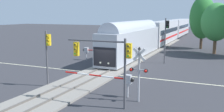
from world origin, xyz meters
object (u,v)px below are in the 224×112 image
object	(u,v)px
traffic_signal_median	(48,49)
crossing_gate_far	(90,51)
commuter_train	(162,31)
traffic_signal_far_side	(166,33)
traffic_signal_near_right	(107,55)
crossing_gate_near	(119,79)
oak_far_right	(216,22)
crossing_signal_mast	(139,69)
elm_centre_background	(202,18)

from	to	relation	value
traffic_signal_median	crossing_gate_far	bearing A→B (deg)	102.04
commuter_train	crossing_gate_far	world-z (taller)	commuter_train
traffic_signal_far_side	traffic_signal_median	bearing A→B (deg)	-116.16
traffic_signal_median	traffic_signal_near_right	distance (m)	7.26
crossing_gate_near	traffic_signal_far_side	bearing A→B (deg)	87.89
traffic_signal_median	oak_far_right	distance (m)	29.28
crossing_signal_mast	oak_far_right	size ratio (longest dim) A/B	0.50
crossing_gate_near	traffic_signal_far_side	xyz separation A→B (m)	(0.55, 14.90, 2.56)
commuter_train	traffic_signal_near_right	distance (m)	39.08
crossing_gate_near	crossing_gate_far	distance (m)	15.96
oak_far_right	traffic_signal_median	bearing A→B (deg)	-116.39
crossing_signal_mast	traffic_signal_near_right	world-z (taller)	traffic_signal_near_right
traffic_signal_far_side	oak_far_right	distance (m)	12.66
traffic_signal_near_right	oak_far_right	distance (m)	29.25
oak_far_right	commuter_train	bearing A→B (deg)	136.94
crossing_gate_near	oak_far_right	distance (m)	27.14
traffic_signal_far_side	commuter_train	bearing A→B (deg)	103.78
traffic_signal_median	oak_far_right	bearing A→B (deg)	63.61
crossing_gate_near	crossing_signal_mast	world-z (taller)	crossing_signal_mast
commuter_train	elm_centre_background	size ratio (longest dim) A/B	6.42
traffic_signal_far_side	oak_far_right	world-z (taller)	oak_far_right
commuter_train	crossing_gate_near	xyz separation A→B (m)	(4.71, -36.36, -1.35)
commuter_train	traffic_signal_median	size ratio (longest dim) A/B	12.47
commuter_train	crossing_gate_far	bearing A→B (deg)	-101.52
crossing_gate_far	traffic_signal_median	distance (m)	13.27
traffic_signal_near_right	crossing_signal_mast	bearing A→B (deg)	45.21
commuter_train	crossing_signal_mast	xyz separation A→B (m)	(6.54, -37.01, -0.22)
traffic_signal_near_right	oak_far_right	world-z (taller)	oak_far_right
commuter_train	crossing_signal_mast	distance (m)	37.58
crossing_signal_mast	oak_far_right	xyz separation A→B (m)	(4.38, 26.80, 2.63)
oak_far_right	traffic_signal_near_right	bearing A→B (deg)	-102.11
crossing_gate_far	oak_far_right	world-z (taller)	oak_far_right
traffic_signal_far_side	elm_centre_background	distance (m)	17.28
oak_far_right	elm_centre_background	world-z (taller)	elm_centre_background
crossing_gate_near	elm_centre_background	world-z (taller)	elm_centre_background
commuter_train	elm_centre_background	bearing A→B (deg)	-28.59
crossing_gate_near	traffic_signal_far_side	size ratio (longest dim) A/B	1.06
traffic_signal_near_right	crossing_gate_near	bearing A→B (deg)	91.88
crossing_gate_near	crossing_signal_mast	size ratio (longest dim) A/B	1.51
traffic_signal_near_right	commuter_train	bearing A→B (deg)	97.05
traffic_signal_median	elm_centre_background	size ratio (longest dim) A/B	0.51
crossing_signal_mast	traffic_signal_median	world-z (taller)	traffic_signal_median
traffic_signal_median	traffic_signal_far_side	xyz separation A→B (m)	(7.33, 14.92, 0.59)
elm_centre_background	commuter_train	bearing A→B (deg)	151.41
commuter_train	traffic_signal_median	distance (m)	36.45
traffic_signal_near_right	oak_far_right	xyz separation A→B (m)	(6.13, 28.56, 1.50)
commuter_train	oak_far_right	world-z (taller)	oak_far_right
crossing_gate_near	oak_far_right	size ratio (longest dim) A/B	0.76
commuter_train	traffic_signal_median	bearing A→B (deg)	-93.25
traffic_signal_median	traffic_signal_near_right	size ratio (longest dim) A/B	1.03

